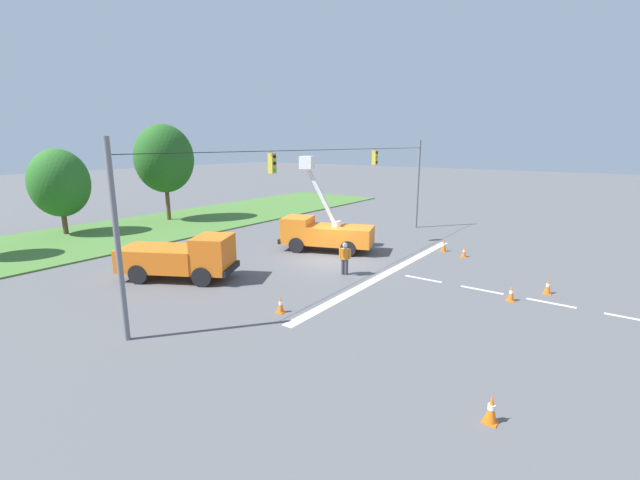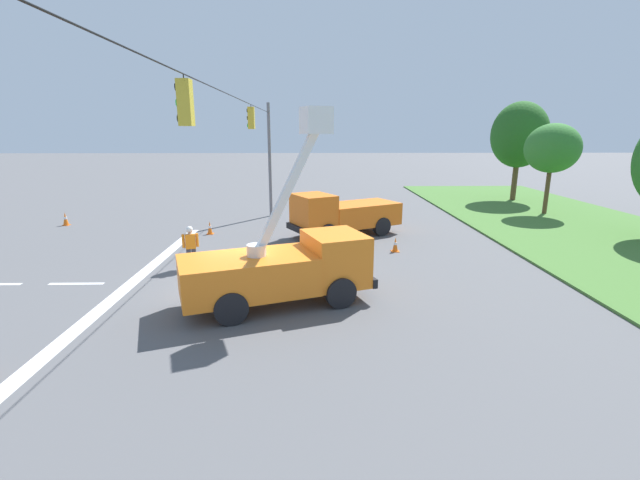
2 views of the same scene
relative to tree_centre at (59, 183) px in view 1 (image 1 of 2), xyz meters
The scene contains 16 objects.
ground_plane 21.98m from the tree_centre, 74.76° to the right, with size 200.00×200.00×0.00m, color #565659.
grass_verge 7.49m from the tree_centre, 26.63° to the right, with size 56.00×12.00×0.10m, color #477533.
lane_markings 27.22m from the tree_centre, 77.82° to the right, with size 17.60×15.25×0.01m.
signal_gantry 21.62m from the tree_centre, 74.62° to the right, with size 26.20×0.33×7.20m.
tree_centre is the anchor object (origin of this frame).
tree_east 8.75m from the tree_centre, ahead, with size 5.34×4.71×8.62m.
utility_truck_bucket_lift 20.72m from the tree_centre, 68.23° to the right, with size 4.14×6.44×6.16m.
utility_truck_support_near 16.87m from the tree_centre, 95.70° to the right, with size 4.79×6.28×2.34m.
road_worker 23.58m from the tree_centre, 80.31° to the right, with size 0.35×0.62×1.77m.
traffic_cone_foreground_left 14.83m from the tree_centre, 83.74° to the right, with size 0.36×0.36×0.68m.
traffic_cone_foreground_right 31.90m from the tree_centre, 81.02° to the right, with size 0.36×0.36×0.72m.
traffic_cone_mid_left 24.09m from the tree_centre, 95.16° to the right, with size 0.36×0.36×0.70m.
traffic_cone_mid_right 33.43m from the tree_centre, 77.93° to the right, with size 0.36×0.36×0.74m.
traffic_cone_near_bucket 28.56m from the tree_centre, 64.91° to the right, with size 0.36×0.36×0.81m.
traffic_cone_lane_edge_a 33.35m from the tree_centre, 97.94° to the right, with size 0.36×0.36×0.78m.
traffic_cone_lane_edge_b 29.70m from the tree_centre, 67.23° to the right, with size 0.36×0.36×0.66m.
Camera 1 is at (-20.61, -14.03, 6.97)m, focal length 24.00 mm.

